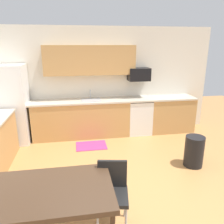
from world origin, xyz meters
TOP-DOWN VIEW (x-y plane):
  - ground_plane at (0.00, 0.00)m, footprint 12.00×12.00m
  - wall_back at (0.00, 2.65)m, footprint 5.80×0.10m
  - cabinet_run_back at (-0.56, 2.30)m, footprint 2.38×0.60m
  - cabinet_run_back_right at (1.81, 2.30)m, footprint 1.17×0.60m
  - countertop_back at (0.00, 2.30)m, footprint 4.80×0.64m
  - upper_cabinets_back at (-0.30, 2.43)m, footprint 2.20×0.34m
  - refrigerator at (-2.18, 2.22)m, footprint 0.76×0.70m
  - oven_range at (0.93, 2.30)m, footprint 0.60×0.60m
  - microwave at (0.93, 2.40)m, footprint 0.54×0.36m
  - sink_basin at (-0.31, 2.30)m, footprint 0.48×0.40m
  - sink_faucet at (-0.31, 2.48)m, footprint 0.02×0.02m
  - dining_table at (-1.03, -0.94)m, footprint 1.40×0.90m
  - chair_near_table at (-0.29, -0.72)m, footprint 0.47×0.47m
  - trash_bin at (1.50, 0.45)m, footprint 0.36×0.36m
  - floor_mat at (-0.38, 1.65)m, footprint 0.70×0.50m

SIDE VIEW (x-z plane):
  - ground_plane at x=0.00m, z-range 0.00..0.00m
  - floor_mat at x=-0.38m, z-range 0.00..0.01m
  - trash_bin at x=1.50m, z-range 0.00..0.60m
  - cabinet_run_back at x=-0.56m, z-range 0.00..0.90m
  - cabinet_run_back_right at x=1.81m, z-range 0.00..0.90m
  - oven_range at x=0.93m, z-range 0.00..0.91m
  - chair_near_table at x=-0.29m, z-range 0.08..0.93m
  - dining_table at x=-1.03m, z-range 0.31..1.07m
  - sink_basin at x=-0.31m, z-range 0.81..0.95m
  - refrigerator at x=-2.18m, z-range 0.00..1.83m
  - countertop_back at x=0.00m, z-range 0.90..0.94m
  - sink_faucet at x=-0.31m, z-range 0.92..1.16m
  - wall_back at x=0.00m, z-range 0.00..2.70m
  - microwave at x=0.93m, z-range 1.38..1.70m
  - upper_cabinets_back at x=-0.30m, z-range 1.55..2.25m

